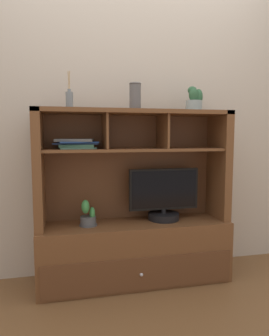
% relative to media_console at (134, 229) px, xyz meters
% --- Properties ---
extents(floor_plane, '(6.00, 6.00, 0.02)m').
position_rel_media_console_xyz_m(floor_plane, '(0.00, -0.01, -0.40)').
color(floor_plane, brown).
rests_on(floor_plane, ground).
extents(back_wall, '(6.00, 0.02, 2.80)m').
position_rel_media_console_xyz_m(back_wall, '(0.00, 0.23, 1.01)').
color(back_wall, beige).
rests_on(back_wall, ground).
extents(media_console, '(1.41, 0.44, 1.28)m').
position_rel_media_console_xyz_m(media_console, '(0.00, 0.00, 0.00)').
color(media_console, brown).
rests_on(media_console, ground).
extents(tv_monitor, '(0.54, 0.24, 0.40)m').
position_rel_media_console_xyz_m(tv_monitor, '(0.23, 0.01, 0.23)').
color(tv_monitor, black).
rests_on(tv_monitor, media_console).
extents(potted_orchid, '(0.13, 0.13, 0.19)m').
position_rel_media_console_xyz_m(potted_orchid, '(-0.35, -0.02, 0.14)').
color(potted_orchid, '#4F5256').
rests_on(potted_orchid, media_console).
extents(magazine_stack_left, '(0.33, 0.26, 0.07)m').
position_rel_media_console_xyz_m(magazine_stack_left, '(-0.42, 0.03, 0.65)').
color(magazine_stack_left, '#4B7A69').
rests_on(magazine_stack_left, media_console).
extents(diffuser_bottle, '(0.05, 0.05, 0.26)m').
position_rel_media_console_xyz_m(diffuser_bottle, '(-0.46, 0.00, 0.95)').
color(diffuser_bottle, slate).
rests_on(diffuser_bottle, media_console).
extents(potted_succulent, '(0.14, 0.14, 0.19)m').
position_rel_media_console_xyz_m(potted_succulent, '(0.47, -0.01, 0.96)').
color(potted_succulent, '#8B9D9D').
rests_on(potted_succulent, media_console).
extents(ceramic_vase, '(0.09, 0.09, 0.19)m').
position_rel_media_console_xyz_m(ceramic_vase, '(0.00, -0.03, 0.98)').
color(ceramic_vase, '#585658').
rests_on(ceramic_vase, media_console).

